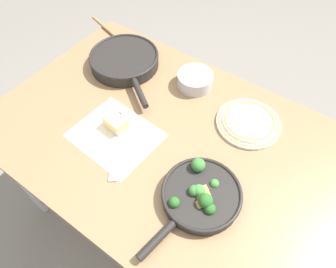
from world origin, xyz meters
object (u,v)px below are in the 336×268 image
(wooden_spoon, at_px, (120,41))
(grater_knife, at_px, (116,135))
(cheese_block, at_px, (116,123))
(dinner_plate_stack, at_px, (249,122))
(prep_bowl_steel, at_px, (195,80))
(skillet_broccoli, at_px, (200,195))
(skillet_eggs, at_px, (125,60))

(wooden_spoon, height_order, grater_knife, grater_knife)
(wooden_spoon, bearing_deg, cheese_block, -35.19)
(grater_knife, bearing_deg, wooden_spoon, -177.89)
(dinner_plate_stack, xyz_separation_m, prep_bowl_steel, (0.27, -0.06, 0.01))
(skillet_broccoli, height_order, wooden_spoon, skillet_broccoli)
(skillet_eggs, xyz_separation_m, wooden_spoon, (0.12, -0.11, -0.02))
(wooden_spoon, distance_m, prep_bowl_steel, 0.44)
(prep_bowl_steel, bearing_deg, grater_knife, 77.08)
(wooden_spoon, xyz_separation_m, cheese_block, (-0.32, 0.39, 0.02))
(grater_knife, xyz_separation_m, prep_bowl_steel, (-0.09, -0.38, 0.02))
(cheese_block, height_order, dinner_plate_stack, cheese_block)
(skillet_eggs, relative_size, cheese_block, 4.88)
(dinner_plate_stack, bearing_deg, skillet_eggs, 0.94)
(cheese_block, xyz_separation_m, dinner_plate_stack, (-0.39, -0.29, -0.01))
(wooden_spoon, xyz_separation_m, prep_bowl_steel, (-0.43, 0.04, 0.02))
(wooden_spoon, bearing_deg, skillet_eggs, -26.41)
(skillet_broccoli, xyz_separation_m, prep_bowl_steel, (0.28, -0.41, 0.00))
(skillet_eggs, relative_size, prep_bowl_steel, 2.78)
(grater_knife, bearing_deg, cheese_block, -176.92)
(skillet_eggs, height_order, cheese_block, skillet_eggs)
(prep_bowl_steel, bearing_deg, skillet_eggs, 12.66)
(skillet_broccoli, xyz_separation_m, grater_knife, (0.37, -0.03, -0.02))
(cheese_block, relative_size, prep_bowl_steel, 0.57)
(skillet_eggs, xyz_separation_m, dinner_plate_stack, (-0.58, -0.01, -0.02))
(skillet_eggs, relative_size, grater_knife, 1.68)
(grater_knife, bearing_deg, dinner_plate_stack, 95.00)
(cheese_block, bearing_deg, dinner_plate_stack, -142.90)
(grater_knife, xyz_separation_m, dinner_plate_stack, (-0.36, -0.32, 0.00))
(skillet_broccoli, bearing_deg, prep_bowl_steel, -137.25)
(cheese_block, distance_m, dinner_plate_stack, 0.48)
(grater_knife, height_order, cheese_block, cheese_block)
(skillet_broccoli, distance_m, wooden_spoon, 0.85)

